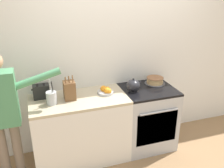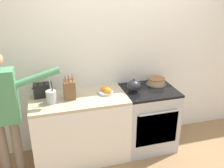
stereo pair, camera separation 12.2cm
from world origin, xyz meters
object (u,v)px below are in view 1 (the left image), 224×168
knife_block (69,90)px  person_baker (4,110)px  stove_range (147,117)px  utensil_crock (52,98)px  tea_kettle (133,85)px  layer_cake (155,81)px  toaster (41,91)px  fruit_bowl (106,91)px

knife_block → person_baker: (-0.75, -0.14, -0.07)m
stove_range → person_baker: (-1.82, -0.12, 0.50)m
stove_range → person_baker: bearing=-176.1°
knife_block → utensil_crock: 0.24m
stove_range → utensil_crock: bearing=-177.9°
tea_kettle → person_baker: size_ratio=0.14×
stove_range → knife_block: 1.21m
stove_range → layer_cake: bearing=39.6°
knife_block → person_baker: 0.77m
stove_range → tea_kettle: size_ratio=3.99×
layer_cake → knife_block: knife_block is taller
knife_block → stove_range: bearing=-1.0°
tea_kettle → person_baker: bearing=-175.4°
stove_range → utensil_crock: size_ratio=2.72×
stove_range → utensil_crock: 1.39m
utensil_crock → toaster: size_ratio=1.52×
utensil_crock → toaster: bearing=116.8°
toaster → person_baker: bearing=-146.0°
layer_cake → knife_block: bearing=-174.6°
tea_kettle → person_baker: (-1.59, -0.13, -0.02)m
fruit_bowl → person_baker: size_ratio=0.13×
knife_block → fruit_bowl: (0.47, 0.01, -0.08)m
layer_cake → tea_kettle: bearing=-161.3°
person_baker → toaster: bearing=38.7°
knife_block → toaster: 0.36m
utensil_crock → toaster: 0.23m
knife_block → utensil_crock: (-0.22, -0.07, -0.04)m
stove_range → fruit_bowl: fruit_bowl is taller
person_baker → knife_block: bearing=15.4°
knife_block → person_baker: bearing=-169.3°
layer_cake → person_baker: 2.00m
toaster → person_baker: 0.51m
tea_kettle → toaster: same height
fruit_bowl → person_baker: 1.23m
stove_range → person_baker: size_ratio=0.56×
toaster → knife_block: bearing=-23.4°
knife_block → utensil_crock: size_ratio=0.99×
toaster → utensil_crock: bearing=-63.2°
stove_range → utensil_crock: (-1.29, -0.05, 0.52)m
tea_kettle → utensil_crock: bearing=-177.3°
knife_block → toaster: knife_block is taller
utensil_crock → fruit_bowl: (0.69, 0.08, -0.04)m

